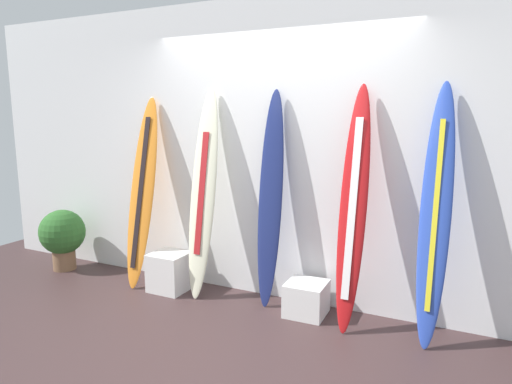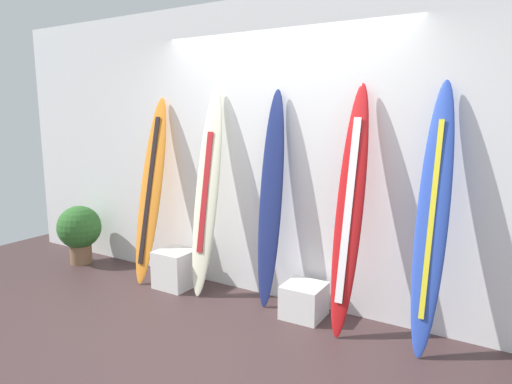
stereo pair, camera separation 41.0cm
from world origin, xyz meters
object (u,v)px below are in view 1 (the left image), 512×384
surfboard_cobalt (435,215)px  display_block_left (170,271)px  surfboard_crimson (353,208)px  potted_plant (62,235)px  display_block_center (306,298)px  surfboard_navy (270,200)px  surfboard_ivory (203,193)px  surfboard_sunset (142,194)px

surfboard_cobalt → display_block_left: (-2.44, -0.05, -0.81)m
surfboard_crimson → surfboard_cobalt: size_ratio=1.00×
potted_plant → display_block_center: bearing=1.8°
surfboard_cobalt → surfboard_crimson: bearing=-178.5°
potted_plant → surfboard_navy: bearing=4.0°
display_block_left → surfboard_cobalt: bearing=1.3°
surfboard_ivory → potted_plant: (-1.82, -0.11, -0.60)m
surfboard_ivory → display_block_center: size_ratio=5.70×
surfboard_navy → surfboard_crimson: bearing=-7.6°
potted_plant → surfboard_ivory: bearing=3.5°
surfboard_ivory → surfboard_crimson: 1.46m
surfboard_navy → potted_plant: (-2.50, -0.18, -0.58)m
surfboard_ivory → potted_plant: surfboard_ivory is taller
potted_plant → surfboard_cobalt: bearing=1.3°
surfboard_navy → display_block_left: size_ratio=5.16×
surfboard_crimson → display_block_left: size_ratio=5.24×
surfboard_sunset → display_block_left: (0.36, -0.05, -0.76)m
surfboard_sunset → display_block_left: surfboard_sunset is taller
surfboard_crimson → display_block_center: size_ratio=5.69×
surfboard_sunset → surfboard_crimson: 2.18m
surfboard_ivory → surfboard_crimson: bearing=-1.6°
surfboard_ivory → surfboard_crimson: surfboard_ivory is taller
surfboard_crimson → potted_plant: size_ratio=2.91×
display_block_left → surfboard_navy: bearing=7.9°
surfboard_sunset → surfboard_ivory: size_ratio=0.96×
surfboard_ivory → display_block_left: surfboard_ivory is taller
surfboard_ivory → potted_plant: size_ratio=2.92×
surfboard_sunset → potted_plant: size_ratio=2.80×
surfboard_crimson → display_block_left: 1.99m
surfboard_sunset → display_block_center: size_ratio=5.47×
potted_plant → surfboard_sunset: bearing=4.1°
surfboard_ivory → potted_plant: 1.92m
surfboard_sunset → potted_plant: bearing=-175.9°
surfboard_crimson → display_block_center: 0.94m
surfboard_navy → potted_plant: size_ratio=2.87×
surfboard_sunset → surfboard_navy: surfboard_navy is taller
surfboard_cobalt → surfboard_navy: bearing=176.4°
surfboard_sunset → surfboard_cobalt: surfboard_cobalt is taller
surfboard_ivory → surfboard_navy: surfboard_ivory is taller
surfboard_ivory → surfboard_cobalt: bearing=-0.7°
surfboard_navy → surfboard_cobalt: 1.41m
potted_plant → display_block_left: bearing=1.2°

